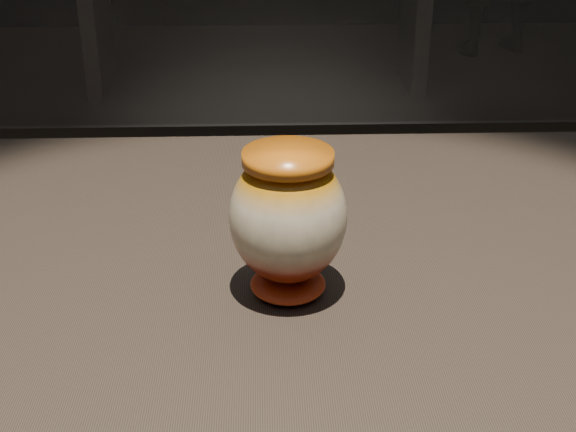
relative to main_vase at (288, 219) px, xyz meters
name	(u,v)px	position (x,y,z in m)	size (l,w,h in m)	color
main_vase	(288,219)	(0.00, 0.00, 0.00)	(0.15, 0.15, 0.15)	maroon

